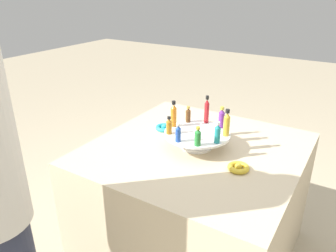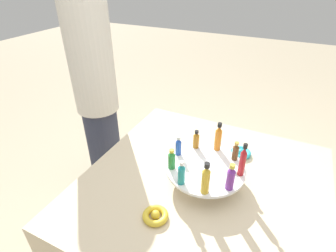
# 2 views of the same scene
# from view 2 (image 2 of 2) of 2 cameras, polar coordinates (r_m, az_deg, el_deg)

# --- Properties ---
(party_table) EXTENTS (1.04, 1.04, 0.70)m
(party_table) POSITION_cam_2_polar(r_m,az_deg,el_deg) (1.46, 6.77, -21.96)
(party_table) COLOR beige
(party_table) RESTS_ON ground_plane
(display_stand) EXTENTS (0.34, 0.34, 0.08)m
(display_stand) POSITION_cam_2_polar(r_m,az_deg,el_deg) (1.15, 8.06, -9.67)
(display_stand) COLOR white
(display_stand) RESTS_ON party_table
(bottle_purple) EXTENTS (0.03, 0.03, 0.12)m
(bottle_purple) POSITION_cam_2_polar(r_m,az_deg,el_deg) (1.03, 13.47, -10.87)
(bottle_purple) COLOR #702D93
(bottle_purple) RESTS_ON display_stand
(bottle_red) EXTENTS (0.03, 0.03, 0.15)m
(bottle_red) POSITION_cam_2_polar(r_m,az_deg,el_deg) (1.09, 15.93, -7.33)
(bottle_red) COLOR #B21E23
(bottle_red) RESTS_ON display_stand
(bottle_brown) EXTENTS (0.03, 0.03, 0.09)m
(bottle_brown) POSITION_cam_2_polar(r_m,az_deg,el_deg) (1.18, 14.48, -5.41)
(bottle_brown) COLOR brown
(bottle_brown) RESTS_ON display_stand
(bottle_orange) EXTENTS (0.03, 0.03, 0.14)m
(bottle_orange) POSITION_cam_2_polar(r_m,az_deg,el_deg) (1.21, 10.88, -2.49)
(bottle_orange) COLOR orange
(bottle_orange) RESTS_ON display_stand
(bottle_amber) EXTENTS (0.03, 0.03, 0.09)m
(bottle_amber) POSITION_cam_2_polar(r_m,az_deg,el_deg) (1.22, 6.15, -3.00)
(bottle_amber) COLOR #AD6B19
(bottle_amber) RESTS_ON display_stand
(bottle_blue) EXTENTS (0.03, 0.03, 0.09)m
(bottle_blue) POSITION_cam_2_polar(r_m,az_deg,el_deg) (1.17, 2.28, -4.42)
(bottle_blue) COLOR #234CAD
(bottle_blue) RESTS_ON display_stand
(bottle_green) EXTENTS (0.03, 0.03, 0.09)m
(bottle_green) POSITION_cam_2_polar(r_m,az_deg,el_deg) (1.09, 0.80, -7.31)
(bottle_green) COLOR #288438
(bottle_green) RESTS_ON display_stand
(bottle_teal) EXTENTS (0.03, 0.03, 0.11)m
(bottle_teal) POSITION_cam_2_polar(r_m,az_deg,el_deg) (1.02, 2.93, -10.28)
(bottle_teal) COLOR teal
(bottle_teal) RESTS_ON display_stand
(bottle_gold) EXTENTS (0.03, 0.03, 0.14)m
(bottle_gold) POSITION_cam_2_polar(r_m,az_deg,el_deg) (0.99, 8.21, -11.39)
(bottle_gold) COLOR gold
(bottle_gold) RESTS_ON display_stand
(ribbon_bow_gold) EXTENTS (0.10, 0.10, 0.03)m
(ribbon_bow_gold) POSITION_cam_2_polar(r_m,az_deg,el_deg) (1.04, -2.75, -18.87)
(ribbon_bow_gold) COLOR gold
(ribbon_bow_gold) RESTS_ON party_table
(ribbon_bow_teal) EXTENTS (0.10, 0.10, 0.03)m
(ribbon_bow_teal) POSITION_cam_2_polar(r_m,az_deg,el_deg) (1.37, 15.55, -5.59)
(ribbon_bow_teal) COLOR #2DB7CC
(ribbon_bow_teal) RESTS_ON party_table
(person_figure) EXTENTS (0.28, 0.28, 1.63)m
(person_figure) POSITION_cam_2_polar(r_m,az_deg,el_deg) (1.79, -15.50, 7.70)
(person_figure) COLOR #282D42
(person_figure) RESTS_ON ground_plane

